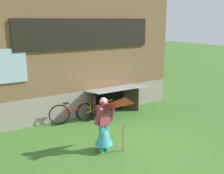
{
  "coord_description": "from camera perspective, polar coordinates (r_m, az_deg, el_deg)",
  "views": [
    {
      "loc": [
        -4.55,
        -6.05,
        3.64
      ],
      "look_at": [
        -0.0,
        1.24,
        1.51
      ],
      "focal_mm": 43.57,
      "sensor_mm": 36.0,
      "label": 1
    }
  ],
  "objects": [
    {
      "name": "ground_plane",
      "position": [
        8.4,
        4.6,
        -11.83
      ],
      "size": [
        60.0,
        60.0,
        0.0
      ],
      "primitive_type": "plane",
      "color": "#3D6B28"
    },
    {
      "name": "log_house",
      "position": [
        12.31,
        -10.25,
        8.35
      ],
      "size": [
        7.73,
        5.79,
        4.99
      ],
      "color": "gray",
      "rests_on": "ground_plane"
    },
    {
      "name": "bicycle_red",
      "position": [
        9.91,
        -8.12,
        -5.4
      ],
      "size": [
        1.7,
        0.48,
        0.79
      ],
      "rotation": [
        0.0,
        0.0,
        -0.25
      ],
      "color": "black",
      "rests_on": "ground_plane"
    },
    {
      "name": "person",
      "position": [
        7.69,
        -1.72,
        -8.85
      ],
      "size": [
        0.61,
        0.52,
        1.59
      ],
      "rotation": [
        0.0,
        0.0,
        -0.38
      ],
      "color": "teal",
      "rests_on": "ground_plane"
    },
    {
      "name": "bicycle_yellow",
      "position": [
        10.26,
        -3.36,
        -4.82
      ],
      "size": [
        1.57,
        0.29,
        0.72
      ],
      "rotation": [
        0.0,
        0.0,
        -0.16
      ],
      "color": "black",
      "rests_on": "ground_plane"
    },
    {
      "name": "kite",
      "position": [
        7.15,
        2.75,
        -5.57
      ],
      "size": [
        1.07,
        1.16,
        1.53
      ],
      "color": "red",
      "rests_on": "ground_plane"
    }
  ]
}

